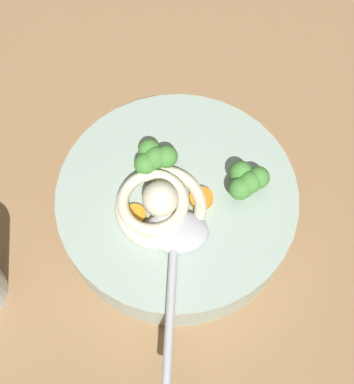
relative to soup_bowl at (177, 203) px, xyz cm
name	(u,v)px	position (x,y,z in cm)	size (l,w,h in cm)	color
table_slab	(169,264)	(3.45, 3.79, -4.77)	(101.06, 101.06, 4.03)	#936D47
soup_bowl	(177,203)	(0.00, 0.00, 0.00)	(24.23, 24.23, 5.33)	#9EB2A3
noodle_pile	(159,203)	(2.46, 0.60, 3.80)	(9.81, 9.62, 3.94)	beige
soup_spoon	(174,242)	(3.25, 4.60, 3.38)	(12.70, 16.01, 1.60)	#B7B7BC
broccoli_floret_beside_chili	(247,179)	(-5.77, 3.32, 4.71)	(4.31, 3.71, 3.41)	#7A9E60
broccoli_floret_beside_noodles	(154,157)	(0.44, -3.46, 4.76)	(4.41, 3.80, 3.49)	#7A9E60
carrot_slice_extra_a	(135,215)	(4.84, -0.01, 2.84)	(2.17, 2.17, 0.54)	orange
carrot_slice_left	(201,198)	(-1.53, 2.00, 2.93)	(2.34, 2.34, 0.71)	orange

